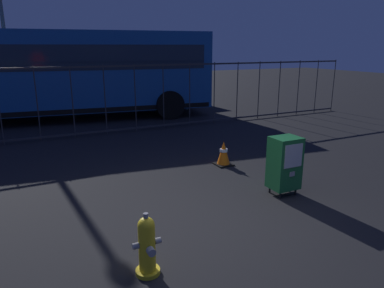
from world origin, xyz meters
TOP-DOWN VIEW (x-y plane):
  - ground_plane at (0.00, 0.00)m, footprint 60.00×60.00m
  - fire_hydrant at (-1.16, -0.63)m, footprint 0.33×0.32m
  - newspaper_box_primary at (1.71, 0.49)m, footprint 0.48×0.42m
  - traffic_cone at (1.61, 2.31)m, footprint 0.36×0.36m
  - fence_barrier at (-0.00, 6.25)m, footprint 18.03×0.04m
  - bus_near at (-0.93, 9.25)m, footprint 10.74×3.86m
  - bus_far at (-0.34, 13.96)m, footprint 10.68×3.51m

SIDE VIEW (x-z plane):
  - ground_plane at x=0.00m, z-range 0.00..0.00m
  - traffic_cone at x=1.61m, z-range -0.01..0.52m
  - fire_hydrant at x=-1.16m, z-range -0.02..0.72m
  - newspaper_box_primary at x=1.71m, z-range 0.06..1.08m
  - fence_barrier at x=0.00m, z-range 0.02..2.02m
  - bus_near at x=-0.93m, z-range 0.21..3.21m
  - bus_far at x=-0.34m, z-range 0.21..3.21m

